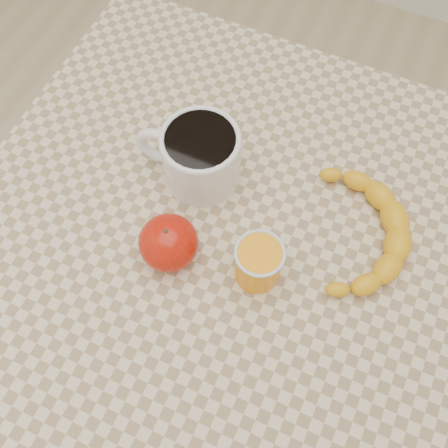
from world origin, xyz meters
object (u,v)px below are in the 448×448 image
at_px(table, 224,251).
at_px(apple, 169,243).
at_px(coffee_mug, 199,155).
at_px(banana, 361,233).
at_px(orange_juice_glass, 258,263).

relative_size(table, apple, 7.19).
relative_size(coffee_mug, apple, 1.54).
relative_size(table, banana, 2.86).
bearing_deg(banana, table, -171.56).
bearing_deg(table, coffee_mug, 135.15).
xyz_separation_m(table, banana, (0.19, 0.07, 0.11)).
bearing_deg(table, orange_juice_glass, -31.61).
height_order(orange_juice_glass, apple, orange_juice_glass).
relative_size(orange_juice_glass, apple, 0.72).
relative_size(coffee_mug, orange_juice_glass, 2.13).
xyz_separation_m(coffee_mug, orange_juice_glass, (0.15, -0.12, -0.01)).
distance_m(apple, banana, 0.28).
distance_m(table, orange_juice_glass, 0.15).
bearing_deg(banana, coffee_mug, 167.26).
bearing_deg(apple, coffee_mug, 97.55).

